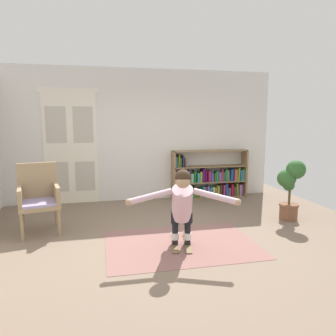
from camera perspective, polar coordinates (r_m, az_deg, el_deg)
name	(u,v)px	position (r m, az deg, el deg)	size (l,w,h in m)	color
ground_plane	(167,240)	(4.79, -0.27, -13.12)	(7.20, 7.20, 0.00)	#756251
back_wall	(143,135)	(7.02, -4.67, 5.97)	(6.00, 0.10, 2.90)	silver
double_door	(71,147)	(6.94, -17.39, 3.76)	(1.22, 0.05, 2.45)	silver
rug	(181,244)	(4.66, 2.44, -13.73)	(2.16, 1.51, 0.01)	#855B54
bookshelf	(208,179)	(7.28, 7.32, -2.01)	(1.77, 0.30, 1.10)	olive
wicker_chair	(39,196)	(5.40, -22.60, -4.80)	(0.71, 0.71, 1.10)	#9A805C
potted_plant	(290,186)	(5.94, 21.49, -3.08)	(0.45, 0.44, 1.10)	brown
skis_pair	(181,242)	(4.67, 2.43, -13.37)	(0.42, 0.77, 0.07)	brown
person_skier	(182,202)	(4.26, 2.61, -6.28)	(1.46, 0.79, 1.08)	white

